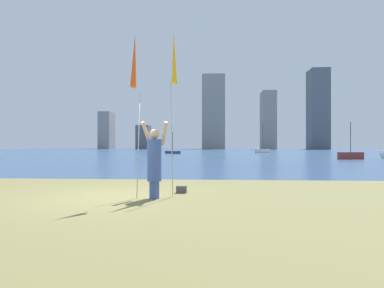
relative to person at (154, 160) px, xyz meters
name	(u,v)px	position (x,y,z in m)	size (l,w,h in m)	color
ground	(197,152)	(-1.32, 51.17, -1.05)	(120.00, 138.00, 0.12)	brown
person	(154,160)	(0.00, 0.00, 0.00)	(0.74, 0.54, 2.01)	#3F59A5
kite_flag_left	(134,64)	(-0.44, -0.36, 2.43)	(0.16, 0.84, 4.21)	#B2B2B7
kite_flag_right	(174,61)	(0.44, 0.59, 2.72)	(0.16, 0.92, 4.53)	#B2B2B7
bag	(181,189)	(0.61, 1.00, -0.88)	(0.30, 0.19, 0.20)	#4C4742
sailboat_0	(351,155)	(14.65, 23.53, -0.62)	(2.41, 0.85, 3.55)	maroon
sailboat_3	(263,151)	(9.76, 46.02, -0.62)	(2.69, 1.96, 5.11)	silver
sailboat_5	(173,152)	(-4.74, 41.91, -0.75)	(2.62, 2.56, 3.42)	#333D51
skyline_tower_0	(107,131)	(-33.20, 95.85, 5.01)	(3.77, 6.67, 12.00)	gray
skyline_tower_1	(144,137)	(-20.61, 94.18, 2.77)	(3.85, 6.33, 7.51)	#565B66
skyline_tower_2	(213,112)	(1.73, 94.68, 10.77)	(7.20, 4.38, 23.51)	gray
skyline_tower_3	(268,120)	(18.54, 92.81, 7.84)	(4.03, 7.45, 17.65)	gray
skyline_tower_4	(318,109)	(34.14, 94.62, 11.34)	(5.43, 7.00, 24.66)	#565B66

